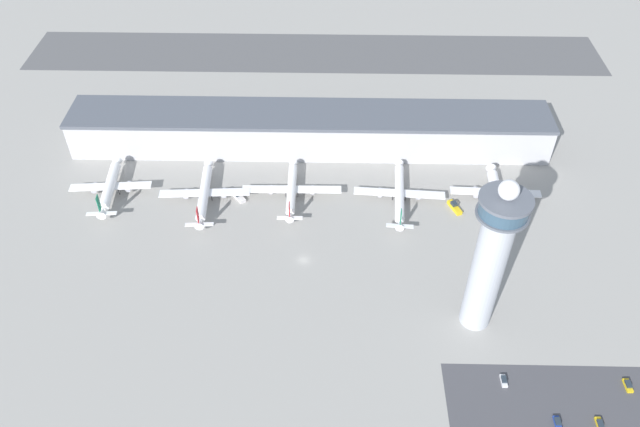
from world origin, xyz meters
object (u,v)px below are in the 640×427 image
(airplane_gate_alpha, at_px, (110,187))
(airplane_gate_echo, at_px, (496,192))
(control_tower, at_px, (491,256))
(car_white_wagon, at_px, (504,381))
(service_truck_fuel, at_px, (239,197))
(car_grey_coupe, at_px, (557,422))
(airplane_gate_bravo, at_px, (204,193))
(car_yellow_taxi, at_px, (628,385))
(airplane_gate_charlie, at_px, (292,190))
(service_truck_catering, at_px, (454,207))
(car_blue_compact, at_px, (600,424))
(airplane_gate_delta, at_px, (399,194))

(airplane_gate_alpha, bearing_deg, airplane_gate_echo, 0.03)
(control_tower, relative_size, car_white_wagon, 13.81)
(service_truck_fuel, bearing_deg, car_grey_coupe, -42.90)
(airplane_gate_bravo, xyz_separation_m, service_truck_fuel, (13.61, 1.91, -3.35))
(car_white_wagon, bearing_deg, airplane_gate_alpha, 149.54)
(airplane_gate_bravo, relative_size, service_truck_fuel, 5.30)
(control_tower, height_order, car_yellow_taxi, control_tower)
(airplane_gate_charlie, distance_m, service_truck_fuel, 22.31)
(airplane_gate_echo, relative_size, car_grey_coupe, 8.63)
(car_grey_coupe, height_order, car_yellow_taxi, car_yellow_taxi)
(service_truck_catering, distance_m, car_blue_compact, 99.18)
(airplane_gate_delta, height_order, airplane_gate_echo, airplane_gate_echo)
(control_tower, relative_size, airplane_gate_bravo, 1.54)
(airplane_gate_bravo, bearing_deg, airplane_gate_alpha, 175.62)
(airplane_gate_alpha, relative_size, airplane_gate_echo, 0.97)
(car_white_wagon, bearing_deg, service_truck_fuel, 137.63)
(airplane_gate_charlie, xyz_separation_m, airplane_gate_echo, (84.05, -0.04, 0.15))
(car_yellow_taxi, bearing_deg, service_truck_catering, 117.78)
(airplane_gate_alpha, xyz_separation_m, airplane_gate_charlie, (75.29, 0.12, -0.55))
(car_grey_coupe, xyz_separation_m, car_blue_compact, (12.36, -0.37, 0.02))
(airplane_gate_bravo, bearing_deg, car_grey_coupe, -38.93)
(control_tower, relative_size, service_truck_fuel, 8.18)
(airplane_gate_bravo, relative_size, airplane_gate_delta, 0.97)
(airplane_gate_alpha, bearing_deg, service_truck_catering, -2.35)
(airplane_gate_delta, distance_m, car_white_wagon, 89.03)
(airplane_gate_echo, bearing_deg, car_yellow_taxi, -73.73)
(service_truck_catering, xyz_separation_m, car_white_wagon, (4.42, -80.28, -0.43))
(service_truck_catering, relative_size, car_white_wagon, 1.94)
(car_blue_compact, xyz_separation_m, car_yellow_taxi, (12.79, 13.32, 0.04))
(car_grey_coupe, bearing_deg, car_yellow_taxi, 27.25)
(car_white_wagon, height_order, car_grey_coupe, car_white_wagon)
(control_tower, height_order, car_grey_coupe, control_tower)
(control_tower, relative_size, airplane_gate_alpha, 1.71)
(airplane_gate_delta, distance_m, car_yellow_taxi, 107.75)
(car_white_wagon, height_order, car_yellow_taxi, car_yellow_taxi)
(service_truck_catering, xyz_separation_m, car_grey_coupe, (17.64, -94.16, -0.45))
(car_grey_coupe, bearing_deg, airplane_gate_echo, 90.16)
(airplane_gate_charlie, height_order, service_truck_catering, airplane_gate_charlie)
(airplane_gate_bravo, distance_m, car_blue_compact, 164.34)
(airplane_gate_alpha, height_order, airplane_gate_delta, airplane_gate_alpha)
(airplane_gate_bravo, xyz_separation_m, car_white_wagon, (106.79, -83.07, -3.63))
(airplane_gate_echo, bearing_deg, control_tower, -106.49)
(airplane_gate_alpha, bearing_deg, car_yellow_taxi, -25.22)
(airplane_gate_bravo, bearing_deg, service_truck_fuel, 8.00)
(control_tower, distance_m, airplane_gate_delta, 69.79)
(airplane_gate_delta, height_order, car_blue_compact, airplane_gate_delta)
(car_yellow_taxi, bearing_deg, airplane_gate_charlie, 141.48)
(car_blue_compact, height_order, car_yellow_taxi, car_yellow_taxi)
(airplane_gate_charlie, bearing_deg, car_grey_coupe, -49.89)
(service_truck_catering, height_order, service_truck_fuel, service_truck_catering)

